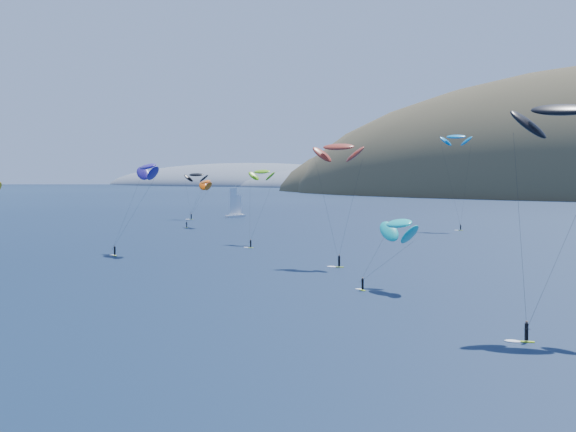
% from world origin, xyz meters
% --- Properties ---
extents(headland, '(460.00, 250.00, 60.00)m').
position_xyz_m(headland, '(-445.26, 750.08, -3.36)').
color(headland, slate).
rests_on(headland, ground).
extents(sailboat, '(9.67, 8.28, 11.72)m').
position_xyz_m(sailboat, '(-89.17, 198.68, 0.96)').
color(sailboat, white).
rests_on(sailboat, ground).
extents(kitesurfer_1, '(8.87, 10.92, 15.52)m').
position_xyz_m(kitesurfer_1, '(-68.33, 155.37, 13.21)').
color(kitesurfer_1, '#B5E519').
rests_on(kitesurfer_1, ground).
extents(kitesurfer_3, '(9.12, 13.74, 18.08)m').
position_xyz_m(kitesurfer_3, '(-24.58, 120.48, 16.19)').
color(kitesurfer_3, '#B5E519').
rests_on(kitesurfer_3, ground).
extents(kitesurfer_4, '(8.90, 6.05, 28.30)m').
position_xyz_m(kitesurfer_4, '(-1.86, 183.54, 25.95)').
color(kitesurfer_4, '#B5E519').
rests_on(kitesurfer_4, ground).
extents(kitesurfer_5, '(9.33, 9.59, 11.51)m').
position_xyz_m(kitesurfer_5, '(31.85, 71.35, 9.07)').
color(kitesurfer_5, '#B5E519').
rests_on(kitesurfer_5, ground).
extents(kitesurfer_7, '(10.71, 14.04, 25.47)m').
position_xyz_m(kitesurfer_7, '(57.66, 54.98, 22.70)').
color(kitesurfer_7, '#B5E519').
rests_on(kitesurfer_7, ground).
extents(kitesurfer_9, '(9.38, 7.94, 23.07)m').
position_xyz_m(kitesurfer_9, '(10.42, 92.87, 20.58)').
color(kitesurfer_9, '#B5E519').
rests_on(kitesurfer_9, ground).
extents(kitesurfer_10, '(9.79, 13.68, 19.79)m').
position_xyz_m(kitesurfer_10, '(-31.91, 90.32, 17.27)').
color(kitesurfer_10, '#B5E519').
rests_on(kitesurfer_10, ground).
extents(kitesurfer_12, '(8.69, 7.95, 17.36)m').
position_xyz_m(kitesurfer_12, '(-95.51, 184.82, 15.11)').
color(kitesurfer_12, '#B5E519').
rests_on(kitesurfer_12, ground).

